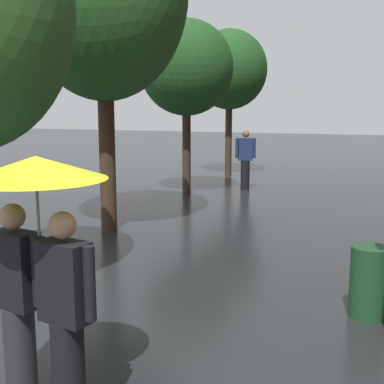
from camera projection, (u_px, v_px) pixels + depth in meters
The scene contains 5 objects.
street_tree_2 at pixel (186, 68), 13.89m from camera, with size 2.52×2.52×4.71m.
street_tree_3 at pixel (229, 70), 17.64m from camera, with size 2.57×2.57×4.97m.
couple_under_umbrella at pixel (39, 247), 4.04m from camera, with size 1.12×1.10×2.10m.
litter_bin at pixel (369, 282), 6.07m from camera, with size 0.44×0.44×0.85m, color #1E4C28.
pedestrian_walking_midground at pixel (245, 159), 14.98m from camera, with size 0.56×0.33×1.73m.
Camera 1 is at (2.10, -3.51, 2.49)m, focal length 48.53 mm.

